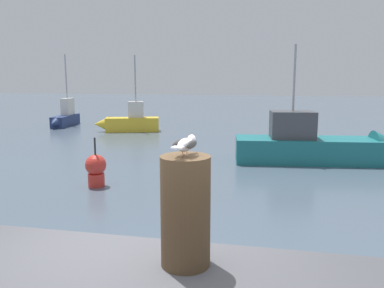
{
  "coord_description": "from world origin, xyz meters",
  "views": [
    {
      "loc": [
        1.13,
        -3.24,
        2.9
      ],
      "look_at": [
        0.5,
        -0.18,
        2.37
      ],
      "focal_mm": 36.61,
      "sensor_mm": 36.0,
      "label": 1
    }
  ],
  "objects_px": {
    "mooring_post": "(185,211)",
    "boat_navy": "(65,117)",
    "boat_teal": "(326,146)",
    "boat_yellow": "(127,122)",
    "seagull": "(186,144)",
    "channel_buoy": "(96,169)"
  },
  "relations": [
    {
      "from": "boat_navy",
      "to": "boat_yellow",
      "type": "relative_size",
      "value": 1.05
    },
    {
      "from": "seagull",
      "to": "channel_buoy",
      "type": "bearing_deg",
      "value": 120.71
    },
    {
      "from": "seagull",
      "to": "boat_navy",
      "type": "height_order",
      "value": "boat_navy"
    },
    {
      "from": "seagull",
      "to": "boat_navy",
      "type": "bearing_deg",
      "value": 122.01
    },
    {
      "from": "mooring_post",
      "to": "channel_buoy",
      "type": "height_order",
      "value": "mooring_post"
    },
    {
      "from": "seagull",
      "to": "channel_buoy",
      "type": "relative_size",
      "value": 0.3
    },
    {
      "from": "mooring_post",
      "to": "seagull",
      "type": "bearing_deg",
      "value": 80.81
    },
    {
      "from": "mooring_post",
      "to": "boat_navy",
      "type": "xyz_separation_m",
      "value": [
        -11.54,
        18.47,
        -1.35
      ]
    },
    {
      "from": "channel_buoy",
      "to": "boat_teal",
      "type": "bearing_deg",
      "value": 34.32
    },
    {
      "from": "boat_teal",
      "to": "boat_navy",
      "type": "height_order",
      "value": "boat_navy"
    },
    {
      "from": "mooring_post",
      "to": "channel_buoy",
      "type": "relative_size",
      "value": 0.66
    },
    {
      "from": "mooring_post",
      "to": "boat_navy",
      "type": "relative_size",
      "value": 0.2
    },
    {
      "from": "boat_teal",
      "to": "boat_yellow",
      "type": "relative_size",
      "value": 1.5
    },
    {
      "from": "seagull",
      "to": "boat_yellow",
      "type": "xyz_separation_m",
      "value": [
        -7.03,
        17.02,
        -1.91
      ]
    },
    {
      "from": "seagull",
      "to": "channel_buoy",
      "type": "height_order",
      "value": "seagull"
    },
    {
      "from": "boat_teal",
      "to": "boat_yellow",
      "type": "height_order",
      "value": "boat_yellow"
    },
    {
      "from": "seagull",
      "to": "mooring_post",
      "type": "bearing_deg",
      "value": -99.19
    },
    {
      "from": "boat_teal",
      "to": "channel_buoy",
      "type": "distance_m",
      "value": 7.77
    },
    {
      "from": "seagull",
      "to": "boat_teal",
      "type": "relative_size",
      "value": 0.06
    },
    {
      "from": "seagull",
      "to": "boat_yellow",
      "type": "bearing_deg",
      "value": 112.45
    },
    {
      "from": "seagull",
      "to": "boat_navy",
      "type": "relative_size",
      "value": 0.09
    },
    {
      "from": "boat_navy",
      "to": "channel_buoy",
      "type": "xyz_separation_m",
      "value": [
        7.59,
        -11.82,
        -0.06
      ]
    }
  ]
}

